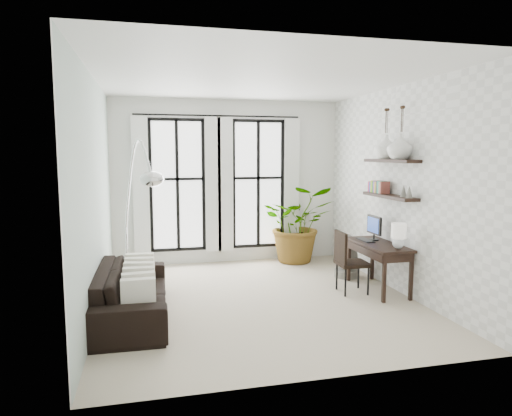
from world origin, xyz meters
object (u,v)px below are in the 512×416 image
object	(u,v)px
plant	(298,224)
desk	(380,247)
buddha	(347,259)
desk_chair	(347,258)
arc_lamp	(137,177)
sofa	(132,292)

from	to	relation	value
plant	desk	world-z (taller)	plant
desk	buddha	world-z (taller)	desk
plant	desk_chair	size ratio (longest dim) A/B	1.58
desk_chair	arc_lamp	world-z (taller)	arc_lamp
sofa	desk_chair	bearing A→B (deg)	-83.33
buddha	plant	bearing A→B (deg)	109.92
plant	desk_chair	xyz separation A→B (m)	(0.08, -2.15, -0.22)
desk_chair	buddha	bearing A→B (deg)	68.22
arc_lamp	sofa	bearing A→B (deg)	-100.20
desk_chair	buddha	distance (m)	0.96
plant	desk	size ratio (longest dim) A/B	1.20
plant	arc_lamp	world-z (taller)	arc_lamp
desk_chair	desk	bearing A→B (deg)	-2.92
arc_lamp	buddha	world-z (taller)	arc_lamp
sofa	plant	bearing A→B (deg)	-50.74
sofa	desk_chair	world-z (taller)	desk_chair
plant	desk	distance (m)	2.28
desk_chair	arc_lamp	bearing A→B (deg)	177.91
plant	arc_lamp	distance (m)	3.73
sofa	desk	xyz separation A→B (m)	(3.75, 0.26, 0.38)
desk	desk_chair	size ratio (longest dim) A/B	1.32
sofa	arc_lamp	world-z (taller)	arc_lamp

